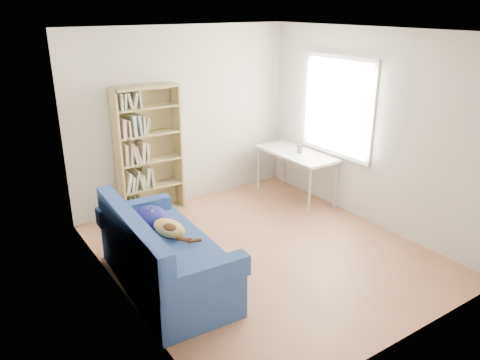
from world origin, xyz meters
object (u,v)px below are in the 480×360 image
object	(u,v)px
sofa	(162,257)
pen_cup	(300,149)
desk	(296,156)
bookshelf	(149,157)

from	to	relation	value
sofa	pen_cup	world-z (taller)	sofa
sofa	desk	world-z (taller)	sofa
sofa	pen_cup	xyz separation A→B (m)	(2.78, 1.04, 0.46)
desk	pen_cup	xyz separation A→B (m)	(0.02, -0.05, 0.13)
pen_cup	desk	bearing A→B (deg)	115.28
sofa	bookshelf	world-z (taller)	bookshelf
desk	pen_cup	size ratio (longest dim) A/B	8.03
sofa	desk	bearing A→B (deg)	24.34
desk	sofa	bearing A→B (deg)	-158.43
sofa	bookshelf	bearing A→B (deg)	72.21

